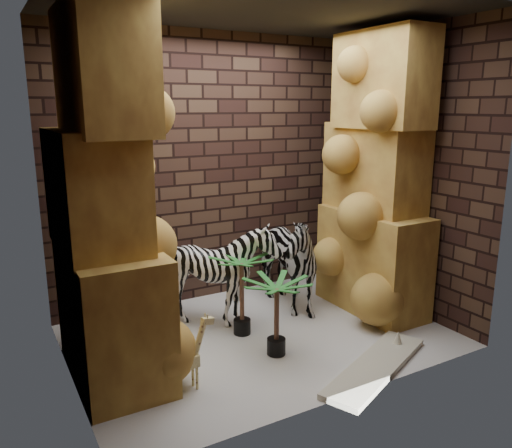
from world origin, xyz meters
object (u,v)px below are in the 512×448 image
zebra_right (281,251)px  palm_front (242,294)px  palm_back (277,317)px  surfboard (376,367)px  zebra_left (221,278)px  giraffe_toy (186,355)px

zebra_right → palm_front: size_ratio=1.59×
palm_back → surfboard: size_ratio=0.52×
zebra_right → zebra_left: 0.79m
giraffe_toy → surfboard: 1.63m
palm_front → zebra_right: bearing=29.2°
giraffe_toy → surfboard: size_ratio=0.44×
palm_front → surfboard: palm_front is taller
zebra_right → palm_front: 0.83m
zebra_right → surfboard: zebra_right is taller
giraffe_toy → palm_back: size_ratio=0.85×
zebra_right → zebra_left: size_ratio=1.20×
giraffe_toy → palm_back: 0.95m
zebra_right → palm_back: zebra_right is taller
zebra_right → zebra_left: bearing=-172.1°
zebra_right → surfboard: 1.69m
zebra_left → giraffe_toy: zebra_left is taller
giraffe_toy → palm_back: palm_back is taller
giraffe_toy → palm_front: palm_front is taller
zebra_right → palm_back: 1.14m
zebra_right → palm_back: size_ratio=1.81×
zebra_right → palm_front: zebra_right is taller
palm_front → palm_back: (0.07, -0.53, -0.05)m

